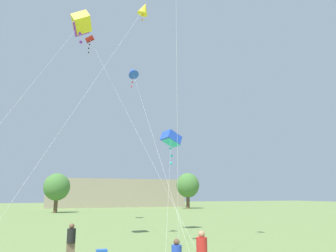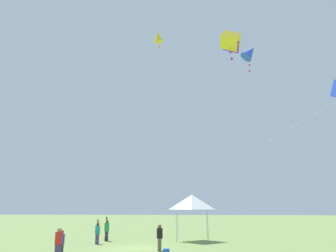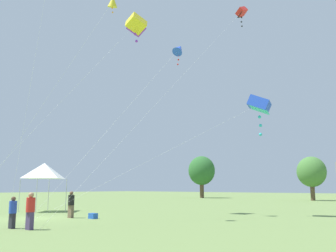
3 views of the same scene
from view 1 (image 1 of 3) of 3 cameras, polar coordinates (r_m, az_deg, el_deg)
name	(u,v)px [view 1 (image 1 of 3)]	position (r m, az deg, el deg)	size (l,w,h in m)	color
distant_building	(115,193)	(83.74, -9.17, -11.44)	(32.84, 10.83, 6.59)	tan
tree_far_centre	(188,185)	(72.54, 3.47, -10.29)	(5.01, 4.51, 7.56)	brown
tree_near_right	(57,187)	(59.13, -18.80, -10.04)	(4.33, 3.90, 6.53)	brown
person_black_shirt	(71,240)	(17.30, -16.53, -18.57)	(0.41, 0.41, 1.72)	brown
kite_blue_box_0	(171,139)	(29.07, 0.54, -2.26)	(6.86, 15.65, 8.66)	silver
kite_red_box_1	(90,40)	(40.57, -13.47, 14.42)	(3.09, 25.04, 21.52)	silver
kite_yellow_box_2	(81,23)	(25.62, -14.84, 16.93)	(7.18, 11.44, 16.12)	silver
kite_yellow_diamond_3	(144,9)	(20.99, -4.24, 19.64)	(7.90, 5.65, 14.53)	silver
kite_blue_diamond_5	(132,72)	(25.52, -6.20, 9.32)	(1.16, 12.37, 12.97)	silver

